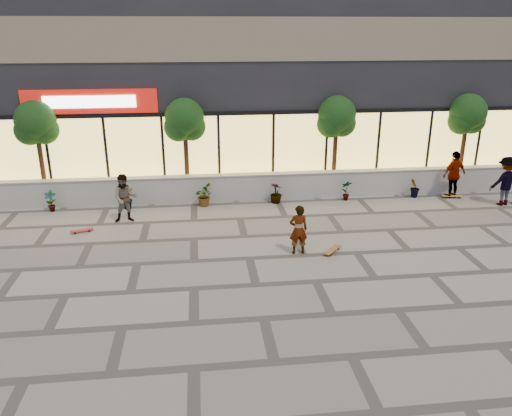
{
  "coord_description": "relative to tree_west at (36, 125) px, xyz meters",
  "views": [
    {
      "loc": [
        -2.99,
        -11.64,
        6.44
      ],
      "look_at": [
        -1.35,
        2.39,
        1.3
      ],
      "focal_mm": 35.0,
      "sensor_mm": 36.0,
      "label": 1
    }
  ],
  "objects": [
    {
      "name": "shrub_d",
      "position": [
        8.9,
        -1.25,
        -2.58
      ],
      "size": [
        0.64,
        0.64,
        0.81
      ],
      "primitive_type": "imported",
      "rotation": [
        0.0,
        0.0,
        2.46
      ],
      "color": "#123914",
      "rests_on": "ground"
    },
    {
      "name": "skateboard_left",
      "position": [
        2.03,
        -3.45,
        -2.91
      ],
      "size": [
        0.75,
        0.4,
        0.09
      ],
      "rotation": [
        0.0,
        0.0,
        0.31
      ],
      "color": "#B22125",
      "rests_on": "ground"
    },
    {
      "name": "skater_left",
      "position": [
        3.4,
        -2.59,
        -2.13
      ],
      "size": [
        0.9,
        0.74,
        1.71
      ],
      "primitive_type": "imported",
      "rotation": [
        0.0,
        0.0,
        0.12
      ],
      "color": "#937E5E",
      "rests_on": "ground"
    },
    {
      "name": "tree_west",
      "position": [
        0.0,
        0.0,
        0.0
      ],
      "size": [
        1.6,
        1.5,
        3.92
      ],
      "color": "#3F2316",
      "rests_on": "ground"
    },
    {
      "name": "skater_right_near",
      "position": [
        16.0,
        -1.4,
        -2.04
      ],
      "size": [
        1.2,
        0.79,
        1.89
      ],
      "primitive_type": "imported",
      "rotation": [
        0.0,
        0.0,
        3.47
      ],
      "color": "silver",
      "rests_on": "ground"
    },
    {
      "name": "skateboard_center",
      "position": [
        9.91,
        -5.94,
        -2.9
      ],
      "size": [
        0.72,
        0.77,
        0.1
      ],
      "rotation": [
        0.0,
        0.0,
        0.84
      ],
      "color": "brown",
      "rests_on": "ground"
    },
    {
      "name": "shrub_e",
      "position": [
        11.7,
        -1.25,
        -2.58
      ],
      "size": [
        0.46,
        0.35,
        0.81
      ],
      "primitive_type": "imported",
      "rotation": [
        0.0,
        0.0,
        3.28
      ],
      "color": "#123914",
      "rests_on": "ground"
    },
    {
      "name": "skateboard_right_near",
      "position": [
        16.0,
        -1.5,
        -2.9
      ],
      "size": [
        0.83,
        0.33,
        0.1
      ],
      "rotation": [
        0.0,
        0.0,
        -0.16
      ],
      "color": "olive",
      "rests_on": "ground"
    },
    {
      "name": "shrub_f",
      "position": [
        14.5,
        -1.25,
        -2.58
      ],
      "size": [
        0.55,
        0.57,
        0.81
      ],
      "primitive_type": "imported",
      "rotation": [
        0.0,
        0.0,
        4.1
      ],
      "color": "#123914",
      "rests_on": "ground"
    },
    {
      "name": "skater_right_far",
      "position": [
        17.5,
        -2.47,
        -2.04
      ],
      "size": [
        1.32,
        0.89,
        1.89
      ],
      "primitive_type": "imported",
      "rotation": [
        0.0,
        0.0,
        3.31
      ],
      "color": "maroon",
      "rests_on": "ground"
    },
    {
      "name": "skater_center",
      "position": [
        8.85,
        -5.87,
        -2.22
      ],
      "size": [
        0.57,
        0.38,
        1.53
      ],
      "primitive_type": "imported",
      "rotation": [
        0.0,
        0.0,
        3.16
      ],
      "color": "silver",
      "rests_on": "ground"
    },
    {
      "name": "shrub_b",
      "position": [
        3.3,
        -1.25,
        -2.58
      ],
      "size": [
        0.57,
        0.57,
        0.81
      ],
      "primitive_type": "imported",
      "rotation": [
        0.0,
        0.0,
        0.82
      ],
      "color": "#123914",
      "rests_on": "ground"
    },
    {
      "name": "retail_building",
      "position": [
        9.0,
        4.79,
        1.26
      ],
      "size": [
        24.0,
        9.17,
        8.5
      ],
      "color": "#222327",
      "rests_on": "ground"
    },
    {
      "name": "ground",
      "position": [
        9.0,
        -7.7,
        -2.99
      ],
      "size": [
        80.0,
        80.0,
        0.0
      ],
      "primitive_type": "plane",
      "color": "#A69E90",
      "rests_on": "ground"
    },
    {
      "name": "planter_wall",
      "position": [
        9.0,
        -0.7,
        -2.46
      ],
      "size": [
        22.0,
        0.42,
        1.04
      ],
      "color": "beige",
      "rests_on": "ground"
    },
    {
      "name": "shrub_a",
      "position": [
        0.5,
        -1.25,
        -2.58
      ],
      "size": [
        0.43,
        0.29,
        0.81
      ],
      "primitive_type": "imported",
      "color": "#123914",
      "rests_on": "ground"
    },
    {
      "name": "tree_east",
      "position": [
        17.0,
        0.0,
        0.0
      ],
      "size": [
        1.6,
        1.5,
        3.92
      ],
      "color": "#3F2316",
      "rests_on": "ground"
    },
    {
      "name": "shrub_c",
      "position": [
        6.1,
        -1.25,
        -2.58
      ],
      "size": [
        0.68,
        0.77,
        0.81
      ],
      "primitive_type": "imported",
      "rotation": [
        0.0,
        0.0,
        1.64
      ],
      "color": "#123914",
      "rests_on": "ground"
    },
    {
      "name": "tree_mideast",
      "position": [
        11.5,
        0.0,
        0.0
      ],
      "size": [
        1.6,
        1.5,
        3.92
      ],
      "color": "#3F2316",
      "rests_on": "ground"
    },
    {
      "name": "tree_midwest",
      "position": [
        5.5,
        0.0,
        0.0
      ],
      "size": [
        1.6,
        1.5,
        3.92
      ],
      "color": "#3F2316",
      "rests_on": "ground"
    }
  ]
}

